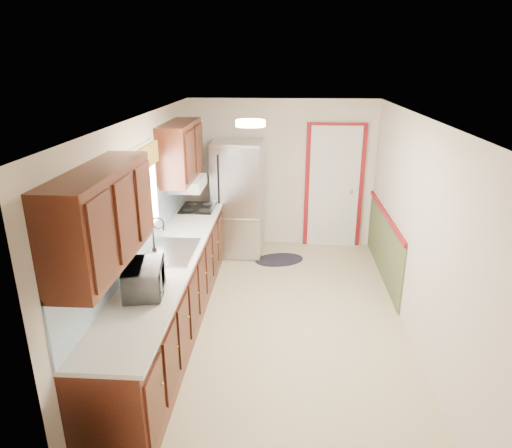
# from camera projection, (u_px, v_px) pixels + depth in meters

# --- Properties ---
(room_shell) EXTENTS (3.20, 5.20, 2.52)m
(room_shell) POSITION_uv_depth(u_px,v_px,m) (279.00, 226.00, 5.09)
(room_shell) COLOR #C6B68B
(room_shell) RESTS_ON ground
(kitchen_run) EXTENTS (0.63, 4.00, 2.20)m
(kitchen_run) POSITION_uv_depth(u_px,v_px,m) (166.00, 266.00, 5.03)
(kitchen_run) COLOR #3C170D
(kitchen_run) RESTS_ON ground
(back_wall_trim) EXTENTS (1.12, 2.30, 2.08)m
(back_wall_trim) POSITION_uv_depth(u_px,v_px,m) (344.00, 199.00, 7.21)
(back_wall_trim) COLOR maroon
(back_wall_trim) RESTS_ON ground
(ceiling_fixture) EXTENTS (0.30, 0.30, 0.06)m
(ceiling_fixture) POSITION_uv_depth(u_px,v_px,m) (250.00, 123.00, 4.53)
(ceiling_fixture) COLOR #FFD88C
(ceiling_fixture) RESTS_ON room_shell
(microwave) EXTENTS (0.37, 0.54, 0.34)m
(microwave) POSITION_uv_depth(u_px,v_px,m) (144.00, 276.00, 4.13)
(microwave) COLOR white
(microwave) RESTS_ON kitchen_run
(refrigerator) EXTENTS (0.78, 0.77, 1.81)m
(refrigerator) POSITION_uv_depth(u_px,v_px,m) (238.00, 199.00, 7.16)
(refrigerator) COLOR #B7B7BC
(refrigerator) RESTS_ON ground
(rug) EXTENTS (0.88, 0.70, 0.01)m
(rug) POSITION_uv_depth(u_px,v_px,m) (279.00, 260.00, 7.15)
(rug) COLOR black
(rug) RESTS_ON ground
(cooktop) EXTENTS (0.48, 0.57, 0.02)m
(cooktop) POSITION_uv_depth(u_px,v_px,m) (198.00, 208.00, 6.57)
(cooktop) COLOR black
(cooktop) RESTS_ON kitchen_run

